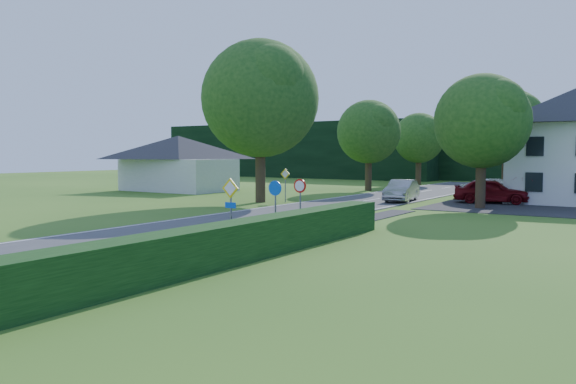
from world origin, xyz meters
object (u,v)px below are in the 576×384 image
Objects in this scene: moving_car at (402,191)px; motorcycle at (400,193)px; parked_car_silver_a at (497,190)px; parasol at (522,189)px; streetlight at (483,139)px; parked_car_red at (491,191)px.

motorcycle is at bearing 106.38° from moving_car.
parasol reaches higher than parked_car_silver_a.
streetlight is at bearing -8.30° from moving_car.
parked_car_red is (6.73, 0.12, 0.39)m from motorcycle.
parked_car_red is (5.85, 2.02, 0.07)m from moving_car.
parasol is at bearing -2.78° from motorcycle.
moving_car is 6.93m from parked_car_silver_a.
parked_car_red is at bearing -164.05° from parasol.
streetlight is 1.68× the size of moving_car.
streetlight is 1.62× the size of parked_car_silver_a.
parked_car_red is at bearing 10.59° from moving_car.
motorcycle is at bearing 113.46° from parked_car_silver_a.
streetlight is 4.74m from parasol.
streetlight is 3.54× the size of parasol.
parked_car_red is at bearing 85.36° from streetlight.
motorcycle is 6.96m from parked_car_silver_a.
parasol is (7.78, 2.57, 0.23)m from moving_car.
moving_car is at bearing 97.22° from parked_car_red.
parasol is at bearing -85.87° from parked_car_red.
parked_car_red is 2.01m from parasol.
parked_car_silver_a reaches higher than motorcycle.
streetlight is at bearing -23.22° from motorcycle.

